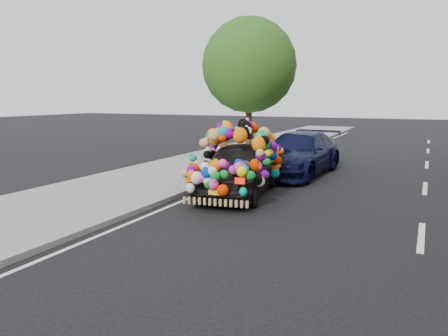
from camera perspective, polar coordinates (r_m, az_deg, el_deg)
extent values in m
plane|color=black|center=(9.88, 2.93, -6.22)|extent=(100.00, 100.00, 0.00)
cube|color=gray|center=(12.12, -16.26, -3.40)|extent=(4.00, 60.00, 0.12)
cube|color=gray|center=(10.95, -8.56, -4.44)|extent=(0.15, 60.00, 0.13)
cylinder|color=#332114|center=(19.80, 3.24, 5.53)|extent=(0.28, 0.28, 2.73)
sphere|color=#2C4E14|center=(19.81, 3.31, 13.24)|extent=(4.20, 4.20, 4.20)
imported|color=black|center=(11.94, 1.93, -0.05)|extent=(2.30, 4.37, 1.42)
cube|color=red|center=(10.12, -4.18, -1.34)|extent=(0.23, 0.09, 0.14)
cube|color=red|center=(9.78, 2.09, -1.69)|extent=(0.23, 0.09, 0.14)
cube|color=yellow|center=(9.98, -1.11, -3.21)|extent=(0.34, 0.09, 0.12)
imported|color=black|center=(15.22, 9.64, 1.87)|extent=(2.29, 5.06, 1.44)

